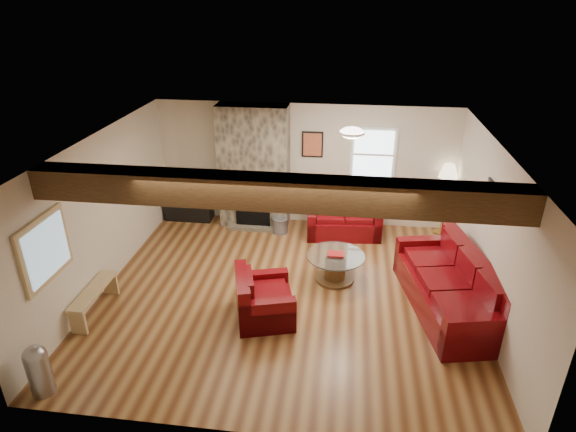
# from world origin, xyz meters

# --- Properties ---
(room) EXTENTS (8.00, 8.00, 8.00)m
(room) POSITION_xyz_m (0.00, 0.00, 1.25)
(room) COLOR brown
(room) RESTS_ON ground
(floor) EXTENTS (6.00, 6.00, 0.00)m
(floor) POSITION_xyz_m (0.00, 0.00, 0.00)
(floor) COLOR brown
(floor) RESTS_ON ground
(oak_beam) EXTENTS (6.00, 0.36, 0.38)m
(oak_beam) POSITION_xyz_m (0.00, -1.25, 2.31)
(oak_beam) COLOR black
(oak_beam) RESTS_ON room
(chimney_breast) EXTENTS (1.40, 0.67, 2.50)m
(chimney_breast) POSITION_xyz_m (-1.00, 2.49, 1.22)
(chimney_breast) COLOR #3C352E
(chimney_breast) RESTS_ON floor
(back_window) EXTENTS (0.90, 0.08, 1.10)m
(back_window) POSITION_xyz_m (1.35, 2.71, 1.55)
(back_window) COLOR white
(back_window) RESTS_ON room
(hatch_window) EXTENTS (0.08, 1.00, 0.90)m
(hatch_window) POSITION_xyz_m (-2.96, -1.50, 1.45)
(hatch_window) COLOR tan
(hatch_window) RESTS_ON room
(ceiling_dome) EXTENTS (0.40, 0.40, 0.18)m
(ceiling_dome) POSITION_xyz_m (0.90, 0.90, 2.44)
(ceiling_dome) COLOR white
(ceiling_dome) RESTS_ON room
(artwork_back) EXTENTS (0.42, 0.06, 0.52)m
(artwork_back) POSITION_xyz_m (0.15, 2.71, 1.70)
(artwork_back) COLOR black
(artwork_back) RESTS_ON room
(artwork_right) EXTENTS (0.06, 0.55, 0.42)m
(artwork_right) POSITION_xyz_m (2.96, 0.30, 1.75)
(artwork_right) COLOR black
(artwork_right) RESTS_ON room
(sofa_three) EXTENTS (1.44, 2.51, 0.91)m
(sofa_three) POSITION_xyz_m (2.48, -0.08, 0.46)
(sofa_three) COLOR #4B0509
(sofa_three) RESTS_ON floor
(loveseat) EXTENTS (1.51, 0.96, 0.77)m
(loveseat) POSITION_xyz_m (0.84, 2.23, 0.38)
(loveseat) COLOR #4B0509
(loveseat) RESTS_ON floor
(armchair_red) EXTENTS (1.04, 1.12, 0.75)m
(armchair_red) POSITION_xyz_m (-0.26, -0.63, 0.38)
(armchair_red) COLOR #4B0509
(armchair_red) RESTS_ON floor
(coffee_table) EXTENTS (0.98, 0.98, 0.51)m
(coffee_table) POSITION_xyz_m (0.75, 0.52, 0.24)
(coffee_table) COLOR #462D16
(coffee_table) RESTS_ON floor
(tv_cabinet) EXTENTS (0.99, 0.39, 0.49)m
(tv_cabinet) POSITION_xyz_m (-2.45, 2.53, 0.25)
(tv_cabinet) COLOR black
(tv_cabinet) RESTS_ON floor
(television) EXTENTS (0.76, 0.10, 0.44)m
(television) POSITION_xyz_m (-2.45, 2.53, 0.71)
(television) COLOR black
(television) RESTS_ON tv_cabinet
(floor_lamp) EXTENTS (0.37, 0.37, 1.46)m
(floor_lamp) POSITION_xyz_m (2.80, 2.55, 1.25)
(floor_lamp) COLOR tan
(floor_lamp) RESTS_ON floor
(pine_bench) EXTENTS (0.26, 1.10, 0.41)m
(pine_bench) POSITION_xyz_m (-2.83, -0.87, 0.21)
(pine_bench) COLOR tan
(pine_bench) RESTS_ON floor
(pedal_bin) EXTENTS (0.36, 0.36, 0.70)m
(pedal_bin) POSITION_xyz_m (-2.70, -2.47, 0.35)
(pedal_bin) COLOR #99999D
(pedal_bin) RESTS_ON floor
(coal_bucket) EXTENTS (0.34, 0.34, 0.32)m
(coal_bucket) POSITION_xyz_m (-0.43, 2.16, 0.16)
(coal_bucket) COLOR slate
(coal_bucket) RESTS_ON floor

